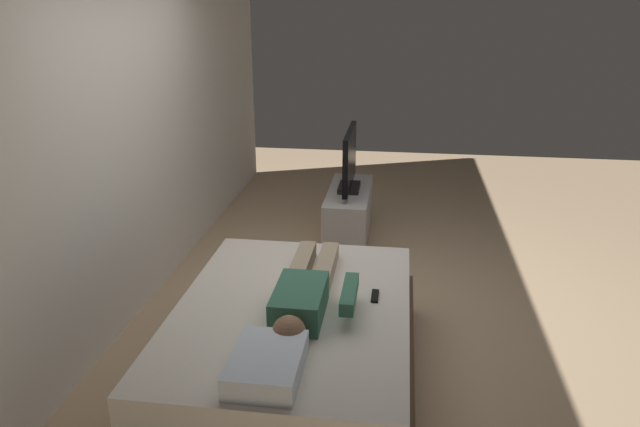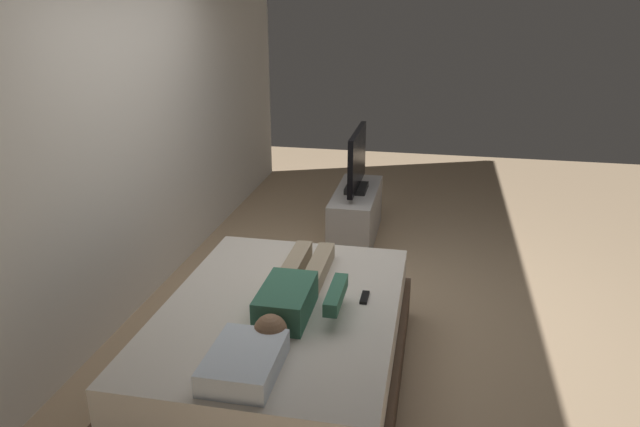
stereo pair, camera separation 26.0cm
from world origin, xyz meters
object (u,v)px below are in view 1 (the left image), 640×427
(tv_stand, at_px, (349,214))
(tv, at_px, (350,162))
(person, at_px, (306,293))
(remote, at_px, (375,296))
(bed, at_px, (293,346))
(pillow, at_px, (267,364))

(tv_stand, height_order, tv, tv)
(person, xyz_separation_m, tv_stand, (2.36, -0.04, -0.37))
(remote, distance_m, tv, 2.26)
(bed, distance_m, pillow, 0.76)
(pillow, bearing_deg, person, -6.25)
(pillow, height_order, tv, tv)
(tv_stand, distance_m, tv, 0.53)
(tv_stand, bearing_deg, person, 179.02)
(bed, height_order, pillow, pillow)
(person, height_order, tv_stand, person)
(person, bearing_deg, pillow, 173.75)
(pillow, xyz_separation_m, remote, (0.86, -0.48, -0.05))
(bed, xyz_separation_m, tv_stand, (2.39, -0.12, -0.01))
(bed, relative_size, tv_stand, 1.82)
(remote, relative_size, tv, 0.17)
(person, bearing_deg, bed, 110.36)
(pillow, height_order, remote, pillow)
(bed, relative_size, remote, 13.34)
(person, relative_size, tv, 1.43)
(bed, xyz_separation_m, person, (0.03, -0.08, 0.36))
(person, height_order, remote, person)
(person, xyz_separation_m, tv, (2.36, -0.04, 0.16))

